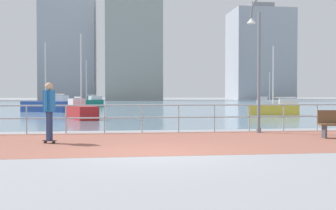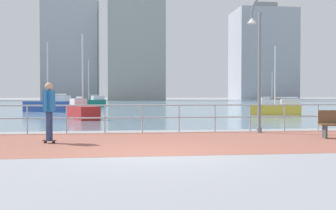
# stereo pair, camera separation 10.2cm
# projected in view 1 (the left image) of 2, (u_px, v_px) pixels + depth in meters

# --- Properties ---
(ground) EXTENTS (220.00, 220.00, 0.00)m
(ground) POSITION_uv_depth(u_px,v_px,m) (124.00, 106.00, 49.67)
(ground) COLOR gray
(brick_paving) EXTENTS (28.00, 5.89, 0.01)m
(brick_paving) POSITION_uv_depth(u_px,v_px,m) (148.00, 142.00, 12.41)
(brick_paving) COLOR #935647
(brick_paving) RESTS_ON ground
(harbor_water) EXTENTS (180.00, 88.00, 0.00)m
(harbor_water) POSITION_uv_depth(u_px,v_px,m) (122.00, 104.00, 59.94)
(harbor_water) COLOR slate
(harbor_water) RESTS_ON ground
(waterfront_railing) EXTENTS (25.25, 0.06, 1.06)m
(waterfront_railing) POSITION_uv_depth(u_px,v_px,m) (142.00, 113.00, 15.31)
(waterfront_railing) COLOR #9EADB7
(waterfront_railing) RESTS_ON ground
(lamppost) EXTENTS (0.41, 0.80, 5.10)m
(lamppost) POSITION_uv_depth(u_px,v_px,m) (257.00, 58.00, 15.38)
(lamppost) COLOR slate
(lamppost) RESTS_ON ground
(skateboarder) EXTENTS (0.41, 0.55, 1.80)m
(skateboarder) POSITION_uv_depth(u_px,v_px,m) (49.00, 107.00, 11.98)
(skateboarder) COLOR black
(skateboarder) RESTS_ON ground
(sailboat_blue) EXTENTS (3.08, 1.11, 4.27)m
(sailboat_blue) POSITION_uv_depth(u_px,v_px,m) (269.00, 102.00, 51.99)
(sailboat_blue) COLOR white
(sailboat_blue) RESTS_ON ground
(sailboat_white) EXTENTS (4.17, 2.97, 5.68)m
(sailboat_white) POSITION_uv_depth(u_px,v_px,m) (47.00, 105.00, 33.04)
(sailboat_white) COLOR #284799
(sailboat_white) RESTS_ON ground
(sailboat_navy) EXTENTS (2.20, 3.69, 4.96)m
(sailboat_navy) POSITION_uv_depth(u_px,v_px,m) (81.00, 111.00, 23.83)
(sailboat_navy) COLOR #B21E1E
(sailboat_navy) RESTS_ON ground
(sailboat_teal) EXTENTS (3.85, 2.82, 5.27)m
(sailboat_teal) POSITION_uv_depth(u_px,v_px,m) (88.00, 102.00, 45.94)
(sailboat_teal) COLOR #197266
(sailboat_teal) RESTS_ON ground
(sailboat_gray) EXTENTS (3.58, 2.06, 4.80)m
(sailboat_gray) POSITION_uv_depth(u_px,v_px,m) (275.00, 108.00, 28.24)
(sailboat_gray) COLOR gold
(sailboat_gray) RESTS_ON ground
(tower_brick) EXTENTS (16.30, 13.07, 26.76)m
(tower_brick) POSITION_uv_depth(u_px,v_px,m) (260.00, 55.00, 114.60)
(tower_brick) COLOR #A3A8B2
(tower_brick) RESTS_ON ground
(tower_glass) EXTENTS (13.00, 12.31, 45.65)m
(tower_glass) POSITION_uv_depth(u_px,v_px,m) (133.00, 8.00, 96.72)
(tower_glass) COLOR #939993
(tower_glass) RESTS_ON ground
(tower_concrete) EXTENTS (13.16, 10.42, 28.83)m
(tower_concrete) POSITION_uv_depth(u_px,v_px,m) (68.00, 45.00, 100.00)
(tower_concrete) COLOR #A3A8B2
(tower_concrete) RESTS_ON ground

